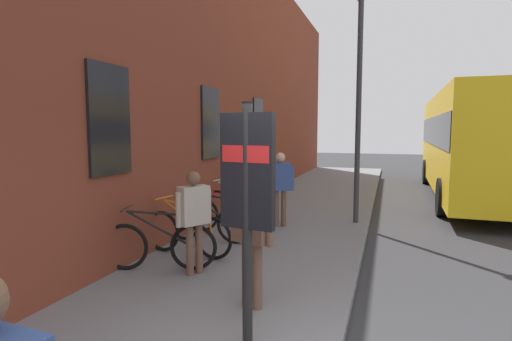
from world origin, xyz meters
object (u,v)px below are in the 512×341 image
Objects in this scene: bicycle_leaning_wall at (160,245)px; city_bus at (474,140)px; bicycle_end_of_row at (209,222)px; bicycle_by_door at (227,214)px; bicycle_under_window at (187,233)px; street_lamp at (359,87)px; transit_info_sign at (247,187)px; pedestrian_by_facade at (252,226)px; pedestrian_crossing_street at (194,212)px; bicycle_mid_rack at (237,205)px; pedestrian_near_bus at (280,182)px.

city_bus is (9.49, -5.88, 1.41)m from bicycle_leaning_wall.
bicycle_end_of_row is 0.79m from bicycle_by_door.
street_lamp reaches higher than bicycle_under_window.
bicycle_leaning_wall is 0.96× the size of bicycle_end_of_row.
bicycle_by_door is (1.68, -0.04, 0.00)m from bicycle_under_window.
bicycle_under_window is 1.68m from bicycle_by_door.
bicycle_end_of_row is (0.88, 0.00, 0.00)m from bicycle_under_window.
transit_info_sign is 1.47× the size of pedestrian_by_facade.
bicycle_by_door is 0.16× the size of city_bus.
city_bus is 10.89m from pedestrian_crossing_street.
city_bus is at bearing -32.07° from street_lamp.
transit_info_sign reaches higher than bicycle_under_window.
transit_info_sign is at bearing -139.91° from pedestrian_crossing_street.
pedestrian_by_facade is 1.07× the size of pedestrian_crossing_street.
bicycle_under_window is at bearing -3.94° from bicycle_leaning_wall.
bicycle_under_window and bicycle_mid_rack have the same top height.
bicycle_under_window is 2.39m from pedestrian_by_facade.
bicycle_end_of_row is 9.85m from city_bus.
pedestrian_by_facade reaches higher than bicycle_by_door.
bicycle_under_window is at bearing 178.52° from bicycle_by_door.
bicycle_by_door is 0.97× the size of bicycle_mid_rack.
city_bus reaches higher than transit_info_sign.
bicycle_by_door is 0.94m from bicycle_mid_rack.
bicycle_by_door is at bearing -1.48° from bicycle_under_window.
street_lamp is (2.55, -2.53, 2.70)m from bicycle_end_of_row.
bicycle_under_window is 1.03× the size of bicycle_by_door.
bicycle_by_door is (0.79, -0.05, 0.00)m from bicycle_end_of_row.
pedestrian_crossing_street is (-3.38, -0.61, 0.55)m from bicycle_mid_rack.
bicycle_mid_rack is at bearing 10.29° from pedestrian_crossing_street.
bicycle_end_of_row is at bearing 143.27° from city_bus.
bicycle_mid_rack is at bearing 84.85° from pedestrian_near_bus.
bicycle_by_door is 1.05× the size of pedestrian_near_bus.
transit_info_sign is (-4.15, -1.91, 1.21)m from bicycle_by_door.
pedestrian_by_facade is (-1.57, -1.69, 0.61)m from bicycle_under_window.
bicycle_leaning_wall and bicycle_end_of_row have the same top height.
bicycle_under_window is at bearing 47.12° from pedestrian_by_facade.
bicycle_end_of_row is at bearing 135.18° from street_lamp.
bicycle_by_door and bicycle_mid_rack have the same top height.
bicycle_mid_rack is at bearing 0.60° from bicycle_leaning_wall.
transit_info_sign reaches higher than pedestrian_crossing_street.
city_bus is at bearing -19.15° from transit_info_sign.
bicycle_under_window is (0.79, -0.05, 0.00)m from bicycle_leaning_wall.
street_lamp is at bearing -54.76° from bicycle_by_door.
pedestrian_by_facade is 0.31× the size of street_lamp.
bicycle_mid_rack is at bearing 2.92° from bicycle_end_of_row.
pedestrian_by_facade is at bearing 170.50° from street_lamp.
bicycle_mid_rack is 0.17× the size of city_bus.
bicycle_leaning_wall is 3.51m from pedestrian_near_bus.
pedestrian_by_facade is at bearing -114.05° from bicycle_leaning_wall.
bicycle_mid_rack is 1.08× the size of pedestrian_near_bus.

